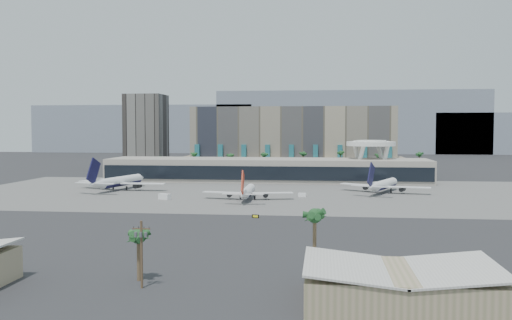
# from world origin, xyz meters

# --- Properties ---
(ground) EXTENTS (900.00, 900.00, 0.00)m
(ground) POSITION_xyz_m (0.00, 0.00, 0.00)
(ground) COLOR #232326
(ground) RESTS_ON ground
(apron_pad) EXTENTS (260.00, 130.00, 0.06)m
(apron_pad) POSITION_xyz_m (0.00, 55.00, 0.03)
(apron_pad) COLOR #5B5B59
(apron_pad) RESTS_ON ground
(mountain_ridge) EXTENTS (680.00, 60.00, 70.00)m
(mountain_ridge) POSITION_xyz_m (27.88, 470.00, 29.89)
(mountain_ridge) COLOR gray
(mountain_ridge) RESTS_ON ground
(hotel) EXTENTS (140.00, 30.00, 42.00)m
(hotel) POSITION_xyz_m (10.00, 174.41, 16.81)
(hotel) COLOR tan
(hotel) RESTS_ON ground
(office_tower) EXTENTS (30.00, 30.00, 52.00)m
(office_tower) POSITION_xyz_m (-95.00, 200.00, 22.94)
(office_tower) COLOR black
(office_tower) RESTS_ON ground
(terminal) EXTENTS (170.00, 32.50, 14.50)m
(terminal) POSITION_xyz_m (0.00, 109.84, 6.52)
(terminal) COLOR #A7A093
(terminal) RESTS_ON ground
(saucer_structure) EXTENTS (26.00, 26.00, 21.89)m
(saucer_structure) POSITION_xyz_m (55.00, 116.00, 18.45)
(saucer_structure) COLOR white
(saucer_structure) RESTS_ON ground
(palm_row) EXTENTS (157.80, 2.80, 13.10)m
(palm_row) POSITION_xyz_m (7.00, 145.00, 10.50)
(palm_row) COLOR brown
(palm_row) RESTS_ON ground
(hangar_right) EXTENTS (30.55, 20.60, 6.89)m
(hangar_right) POSITION_xyz_m (42.00, -100.00, 2.95)
(hangar_right) COLOR #938A62
(hangar_right) RESTS_ON ground
(utility_pole) EXTENTS (3.20, 0.85, 12.00)m
(utility_pole) POSITION_xyz_m (-2.00, -96.09, 7.14)
(utility_pole) COLOR #4C3826
(utility_pole) RESTS_ON ground
(airliner_left) EXTENTS (43.74, 45.47, 15.90)m
(airliner_left) POSITION_xyz_m (-62.99, 57.69, 4.01)
(airliner_left) COLOR white
(airliner_left) RESTS_ON ground
(airliner_centre) EXTENTS (36.42, 37.48, 12.94)m
(airliner_centre) POSITION_xyz_m (-0.00, 29.95, 3.26)
(airliner_centre) COLOR white
(airliner_centre) RESTS_ON ground
(airliner_right) EXTENTS (38.29, 39.48, 14.41)m
(airliner_right) POSITION_xyz_m (55.84, 60.06, 3.64)
(airliner_right) COLOR white
(airliner_right) RESTS_ON ground
(service_vehicle_a) EXTENTS (5.23, 4.03, 2.30)m
(service_vehicle_a) POSITION_xyz_m (-32.63, 26.42, 1.15)
(service_vehicle_a) COLOR white
(service_vehicle_a) RESTS_ON ground
(service_vehicle_b) EXTENTS (3.21, 1.93, 1.61)m
(service_vehicle_b) POSITION_xyz_m (21.22, 41.44, 0.81)
(service_vehicle_b) COLOR white
(service_vehicle_b) RESTS_ON ground
(taxiway_sign) EXTENTS (2.34, 1.06, 1.07)m
(taxiway_sign) POSITION_xyz_m (8.61, -15.27, 0.53)
(taxiway_sign) COLOR black
(taxiway_sign) RESTS_ON ground
(near_palm_a) EXTENTS (6.00, 6.00, 9.70)m
(near_palm_a) POSITION_xyz_m (-4.11, -91.25, 6.91)
(near_palm_a) COLOR brown
(near_palm_a) RESTS_ON ground
(near_palm_b) EXTENTS (6.00, 6.00, 13.31)m
(near_palm_b) POSITION_xyz_m (28.19, -86.01, 10.44)
(near_palm_b) COLOR brown
(near_palm_b) RESTS_ON ground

